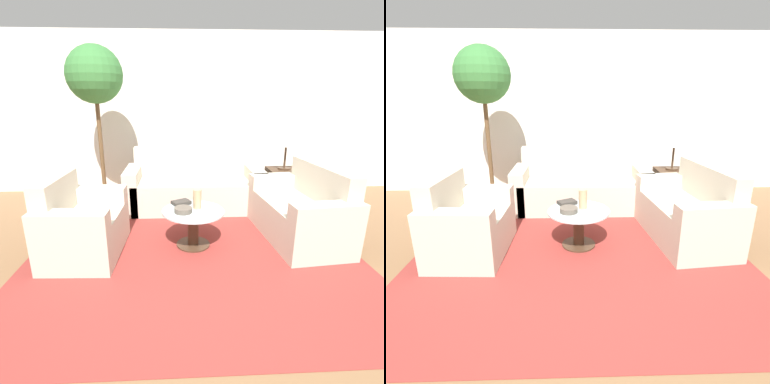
# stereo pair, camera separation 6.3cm
# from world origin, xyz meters

# --- Properties ---
(ground_plane) EXTENTS (14.00, 14.00, 0.00)m
(ground_plane) POSITION_xyz_m (0.00, 0.00, 0.00)
(ground_plane) COLOR brown
(wall_back) EXTENTS (10.00, 0.06, 2.60)m
(wall_back) POSITION_xyz_m (0.00, 3.00, 1.30)
(wall_back) COLOR white
(wall_back) RESTS_ON ground_plane
(rug) EXTENTS (3.46, 3.35, 0.01)m
(rug) POSITION_xyz_m (-0.13, 0.82, 0.00)
(rug) COLOR maroon
(rug) RESTS_ON ground_plane
(sofa_main) EXTENTS (1.96, 0.77, 0.88)m
(sofa_main) POSITION_xyz_m (-0.06, 2.07, 0.29)
(sofa_main) COLOR beige
(sofa_main) RESTS_ON ground_plane
(armchair) EXTENTS (0.75, 1.01, 0.84)m
(armchair) POSITION_xyz_m (-1.33, 0.72, 0.29)
(armchair) COLOR beige
(armchair) RESTS_ON ground_plane
(loveseat) EXTENTS (0.87, 1.43, 0.86)m
(loveseat) POSITION_xyz_m (1.16, 1.00, 0.29)
(loveseat) COLOR beige
(loveseat) RESTS_ON ground_plane
(coffee_table) EXTENTS (0.68, 0.68, 0.42)m
(coffee_table) POSITION_xyz_m (-0.13, 0.82, 0.27)
(coffee_table) COLOR #422D1E
(coffee_table) RESTS_ON ground_plane
(side_table) EXTENTS (0.45, 0.45, 0.57)m
(side_table) POSITION_xyz_m (1.28, 2.03, 0.29)
(side_table) COLOR #422D1E
(side_table) RESTS_ON ground_plane
(table_lamp) EXTENTS (0.35, 0.35, 0.60)m
(table_lamp) POSITION_xyz_m (1.28, 2.03, 1.04)
(table_lamp) COLOR #422D1E
(table_lamp) RESTS_ON side_table
(potted_plant) EXTENTS (0.76, 0.76, 2.26)m
(potted_plant) POSITION_xyz_m (-1.39, 2.13, 1.73)
(potted_plant) COLOR #93704C
(potted_plant) RESTS_ON ground_plane
(vase) EXTENTS (0.09, 0.09, 0.22)m
(vase) POSITION_xyz_m (-0.09, 0.88, 0.53)
(vase) COLOR tan
(vase) RESTS_ON coffee_table
(bowl) EXTENTS (0.19, 0.19, 0.05)m
(bowl) POSITION_xyz_m (-0.24, 0.77, 0.45)
(bowl) COLOR brown
(bowl) RESTS_ON coffee_table
(book_stack) EXTENTS (0.24, 0.22, 0.04)m
(book_stack) POSITION_xyz_m (-0.26, 1.03, 0.44)
(book_stack) COLOR #38332D
(book_stack) RESTS_ON coffee_table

